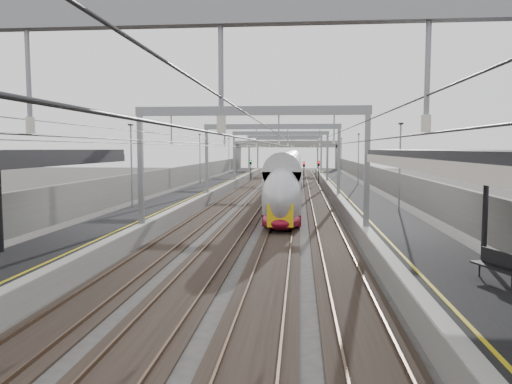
% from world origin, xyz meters
% --- Properties ---
extents(platform_left, '(4.00, 120.00, 1.00)m').
position_xyz_m(platform_left, '(-8.00, 45.00, 0.50)').
color(platform_left, black).
rests_on(platform_left, ground).
extents(platform_right, '(4.00, 120.00, 1.00)m').
position_xyz_m(platform_right, '(8.00, 45.00, 0.50)').
color(platform_right, black).
rests_on(platform_right, ground).
extents(tracks, '(11.40, 140.00, 0.20)m').
position_xyz_m(tracks, '(0.00, 45.00, 0.05)').
color(tracks, black).
rests_on(tracks, ground).
extents(overhead_line, '(13.00, 140.00, 6.60)m').
position_xyz_m(overhead_line, '(0.00, 51.62, 6.14)').
color(overhead_line, gray).
rests_on(overhead_line, platform_left).
extents(overbridge, '(22.00, 2.20, 6.90)m').
position_xyz_m(overbridge, '(0.00, 100.00, 5.31)').
color(overbridge, slate).
rests_on(overbridge, ground).
extents(wall_left, '(0.30, 120.00, 3.20)m').
position_xyz_m(wall_left, '(-11.20, 45.00, 1.60)').
color(wall_left, slate).
rests_on(wall_left, ground).
extents(wall_right, '(0.30, 120.00, 3.20)m').
position_xyz_m(wall_right, '(11.20, 45.00, 1.60)').
color(wall_right, slate).
rests_on(wall_right, ground).
extents(train, '(2.54, 46.35, 4.03)m').
position_xyz_m(train, '(1.50, 45.99, 1.98)').
color(train, maroon).
rests_on(train, ground).
extents(bench, '(1.10, 1.95, 0.98)m').
position_xyz_m(bench, '(9.08, 10.93, 1.59)').
color(bench, black).
rests_on(bench, platform_right).
extents(signal_green, '(0.32, 0.32, 3.48)m').
position_xyz_m(signal_green, '(-5.20, 73.92, 2.42)').
color(signal_green, black).
rests_on(signal_green, ground).
extents(signal_red_near, '(0.32, 0.32, 3.48)m').
position_xyz_m(signal_red_near, '(3.20, 64.13, 2.42)').
color(signal_red_near, black).
rests_on(signal_red_near, ground).
extents(signal_red_far, '(0.32, 0.32, 3.48)m').
position_xyz_m(signal_red_far, '(5.40, 68.15, 2.42)').
color(signal_red_far, black).
rests_on(signal_red_far, ground).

